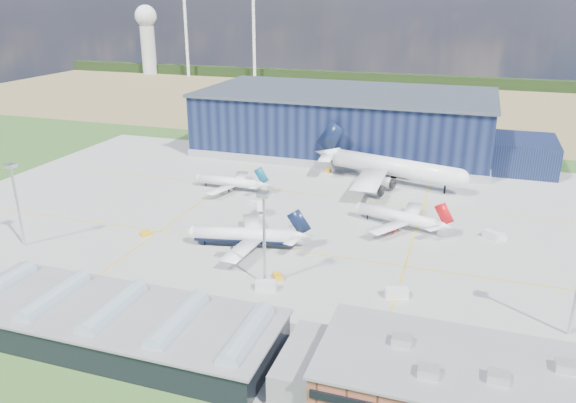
% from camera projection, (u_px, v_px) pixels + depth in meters
% --- Properties ---
extents(ground, '(600.00, 600.00, 0.00)m').
position_uv_depth(ground, '(269.00, 232.00, 161.40)').
color(ground, '#2E5821').
rests_on(ground, ground).
extents(apron, '(220.00, 160.00, 0.08)m').
position_uv_depth(apron, '(281.00, 219.00, 170.29)').
color(apron, '#999A95').
rests_on(apron, ground).
extents(farmland, '(600.00, 220.00, 0.01)m').
position_uv_depth(farmland, '(389.00, 102.00, 357.24)').
color(farmland, '#947E4F').
rests_on(farmland, ground).
extents(treeline, '(600.00, 8.00, 8.00)m').
position_uv_depth(treeline, '(406.00, 80.00, 427.08)').
color(treeline, black).
rests_on(treeline, ground).
extents(horizon_dressing, '(440.20, 18.00, 70.00)m').
position_uv_depth(horizon_dressing, '(177.00, 34.00, 468.76)').
color(horizon_dressing, white).
rests_on(horizon_dressing, ground).
extents(hangar, '(145.00, 62.00, 26.10)m').
position_uv_depth(hangar, '(352.00, 125.00, 240.96)').
color(hangar, black).
rests_on(hangar, ground).
extents(ops_building, '(46.00, 23.00, 10.90)m').
position_uv_depth(ops_building, '(461.00, 387.00, 89.92)').
color(ops_building, brown).
rests_on(ops_building, ground).
extents(glass_concourse, '(78.00, 23.00, 8.60)m').
position_uv_depth(glass_concourse, '(131.00, 326.00, 108.64)').
color(glass_concourse, black).
rests_on(glass_concourse, ground).
extents(light_mast_west, '(2.60, 2.60, 23.00)m').
position_uv_depth(light_mast_west, '(15.00, 192.00, 147.28)').
color(light_mast_west, silver).
rests_on(light_mast_west, ground).
extents(light_mast_center, '(2.60, 2.60, 23.00)m').
position_uv_depth(light_mast_center, '(264.00, 224.00, 126.40)').
color(light_mast_center, silver).
rests_on(light_mast_center, ground).
extents(airliner_navy, '(40.38, 39.80, 11.18)m').
position_uv_depth(airliner_navy, '(243.00, 228.00, 149.69)').
color(airliner_navy, white).
rests_on(airliner_navy, ground).
extents(airliner_red, '(38.93, 38.49, 10.19)m').
position_uv_depth(airliner_red, '(398.00, 211.00, 163.01)').
color(airliner_red, white).
rests_on(airliner_red, ground).
extents(airliner_widebody, '(73.80, 72.89, 19.65)m').
position_uv_depth(airliner_widebody, '(395.00, 158.00, 198.82)').
color(airliner_widebody, white).
rests_on(airliner_widebody, ground).
extents(airliner_regional, '(29.98, 29.38, 9.38)m').
position_uv_depth(airliner_regional, '(228.00, 177.00, 194.75)').
color(airliner_regional, white).
rests_on(airliner_regional, ground).
extents(gse_tug_a, '(3.24, 3.69, 1.31)m').
position_uv_depth(gse_tug_a, '(278.00, 277.00, 134.12)').
color(gse_tug_a, '#EFB114').
rests_on(gse_tug_a, ground).
extents(gse_tug_b, '(3.20, 3.45, 1.25)m').
position_uv_depth(gse_tug_b, '(146.00, 234.00, 158.44)').
color(gse_tug_b, '#EFB114').
rests_on(gse_tug_b, ground).
extents(gse_van_a, '(5.61, 3.83, 2.25)m').
position_uv_depth(gse_van_a, '(396.00, 293.00, 125.83)').
color(gse_van_a, silver).
rests_on(gse_van_a, ground).
extents(gse_cart_a, '(2.71, 3.52, 1.37)m').
position_uv_depth(gse_cart_a, '(502.00, 237.00, 156.24)').
color(gse_cart_a, silver).
rests_on(gse_cart_a, ground).
extents(gse_van_b, '(5.14, 4.65, 2.19)m').
position_uv_depth(gse_van_b, '(492.00, 235.00, 156.24)').
color(gse_van_b, silver).
rests_on(gse_van_b, ground).
extents(gse_tug_c, '(1.92, 2.98, 1.28)m').
position_uv_depth(gse_tug_c, '(328.00, 170.00, 216.03)').
color(gse_tug_c, '#EFB114').
rests_on(gse_tug_c, ground).
extents(gse_cart_b, '(3.32, 2.76, 1.23)m').
position_uv_depth(gse_cart_b, '(253.00, 203.00, 182.31)').
color(gse_cart_b, silver).
rests_on(gse_cart_b, ground).
extents(gse_van_c, '(5.14, 3.36, 2.27)m').
position_uv_depth(gse_van_c, '(266.00, 286.00, 128.94)').
color(gse_van_c, silver).
rests_on(gse_van_c, ground).
extents(airstair, '(3.04, 5.45, 3.29)m').
position_uv_depth(airstair, '(262.00, 210.00, 172.98)').
color(airstair, silver).
rests_on(airstair, ground).
extents(car_b, '(3.55, 2.01, 1.11)m').
position_uv_depth(car_b, '(196.00, 315.00, 118.12)').
color(car_b, '#99999E').
rests_on(car_b, ground).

